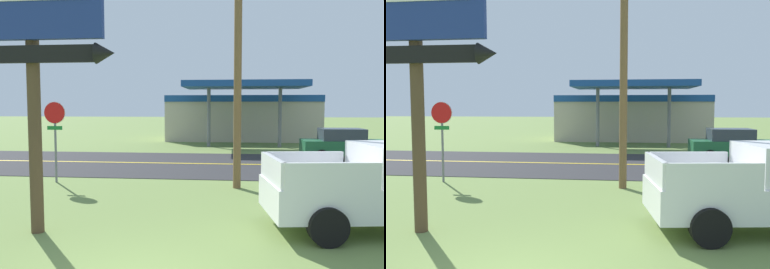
# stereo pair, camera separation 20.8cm
# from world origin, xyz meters

# --- Properties ---
(road_asphalt) EXTENTS (140.00, 8.00, 0.02)m
(road_asphalt) POSITION_xyz_m (0.00, 13.00, 0.01)
(road_asphalt) COLOR #2B2B2D
(road_asphalt) RESTS_ON ground
(road_centre_line) EXTENTS (126.00, 0.20, 0.01)m
(road_centre_line) POSITION_xyz_m (0.00, 13.00, 0.02)
(road_centre_line) COLOR gold
(road_centre_line) RESTS_ON road_asphalt
(motel_sign) EXTENTS (3.51, 0.54, 6.78)m
(motel_sign) POSITION_xyz_m (-2.82, 2.48, 4.70)
(motel_sign) COLOR brown
(motel_sign) RESTS_ON ground
(stop_sign) EXTENTS (0.80, 0.08, 2.95)m
(stop_sign) POSITION_xyz_m (-5.02, 8.04, 2.03)
(stop_sign) COLOR slate
(stop_sign) RESTS_ON ground
(utility_pole) EXTENTS (2.13, 0.26, 9.61)m
(utility_pole) POSITION_xyz_m (1.57, 7.74, 5.14)
(utility_pole) COLOR brown
(utility_pole) RESTS_ON ground
(gas_station) EXTENTS (12.00, 11.50, 4.40)m
(gas_station) POSITION_xyz_m (2.18, 26.78, 1.94)
(gas_station) COLOR beige
(gas_station) RESTS_ON ground
(pickup_white_parked_on_lawn) EXTENTS (5.41, 2.76, 1.96)m
(pickup_white_parked_on_lawn) POSITION_xyz_m (4.84, 3.57, 0.96)
(pickup_white_parked_on_lawn) COLOR silver
(pickup_white_parked_on_lawn) RESTS_ON ground
(car_green_near_lane) EXTENTS (4.20, 2.00, 1.64)m
(car_green_near_lane) POSITION_xyz_m (7.06, 15.00, 0.83)
(car_green_near_lane) COLOR #1E6038
(car_green_near_lane) RESTS_ON ground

